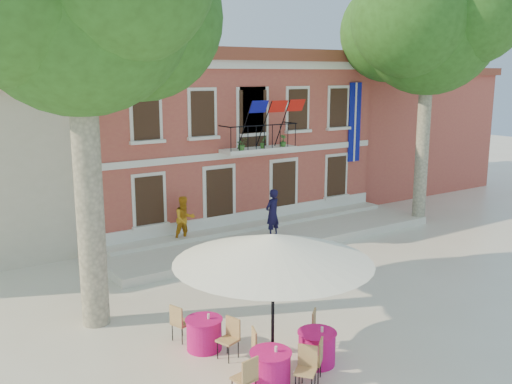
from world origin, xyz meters
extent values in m
plane|color=beige|center=(0.00, 0.00, 0.00)|extent=(90.00, 90.00, 0.00)
cube|color=#B25440|center=(2.00, 10.00, 3.50)|extent=(13.00, 8.00, 7.00)
cube|color=brown|center=(2.00, 10.00, 7.25)|extent=(13.50, 8.50, 0.50)
cube|color=silver|center=(2.00, 6.05, 6.85)|extent=(13.30, 0.35, 0.35)
cube|color=silver|center=(2.00, 5.55, 3.50)|extent=(3.20, 0.90, 0.15)
cube|color=black|center=(2.00, 5.15, 4.50)|extent=(3.20, 0.04, 0.04)
cube|color=#0C1389|center=(7.60, 5.94, 4.30)|extent=(0.70, 0.05, 3.60)
cube|color=#0B0D83|center=(1.10, 4.80, 5.25)|extent=(0.76, 0.27, 0.47)
cube|color=red|center=(2.00, 4.80, 5.25)|extent=(0.76, 0.29, 0.47)
cube|color=red|center=(2.90, 4.80, 5.25)|extent=(0.76, 0.27, 0.47)
imported|color=#26591E|center=(1.00, 5.25, 3.82)|extent=(0.43, 0.37, 0.48)
imported|color=#26591E|center=(2.00, 5.25, 3.82)|extent=(0.26, 0.21, 0.48)
imported|color=#26591E|center=(3.00, 5.25, 3.82)|extent=(0.27, 0.27, 0.48)
cube|color=#B25440|center=(14.00, 11.00, 3.00)|extent=(9.00, 9.00, 6.00)
cube|color=brown|center=(14.00, 11.00, 6.20)|extent=(9.40, 9.40, 0.40)
cube|color=silver|center=(2.00, 4.40, 0.15)|extent=(14.00, 3.40, 0.30)
cylinder|color=#A59E84|center=(-6.45, 0.80, 3.52)|extent=(0.70, 0.70, 7.04)
cylinder|color=#A59E84|center=(8.90, 3.06, 3.62)|extent=(0.56, 0.56, 7.23)
sphere|color=#224816|center=(8.90, 3.06, 8.47)|extent=(5.79, 5.79, 5.79)
cylinder|color=black|center=(-4.08, -3.89, 0.04)|extent=(0.67, 0.67, 0.08)
cylinder|color=black|center=(-4.08, -3.89, 1.41)|extent=(0.07, 0.07, 2.81)
cone|color=white|center=(-4.08, -3.89, 2.87)|extent=(4.27, 4.27, 0.62)
imported|color=black|center=(1.58, 3.99, 1.24)|extent=(0.78, 0.62, 1.88)
imported|color=orange|center=(-1.51, 5.32, 1.17)|extent=(0.85, 0.67, 1.73)
cylinder|color=#C41280|center=(-4.79, -2.08, 0.38)|extent=(0.84, 0.84, 0.75)
cylinder|color=#C41280|center=(-4.79, -2.08, 0.76)|extent=(0.90, 0.90, 0.02)
cube|color=tan|center=(-4.56, -2.80, 0.47)|extent=(0.53, 0.53, 0.95)
cube|color=tan|center=(-5.02, -1.37, 0.47)|extent=(0.53, 0.53, 0.95)
cylinder|color=#C41280|center=(-3.01, -4.14, 0.38)|extent=(0.84, 0.84, 0.75)
cylinder|color=#C41280|center=(-3.01, -4.14, 0.76)|extent=(0.90, 0.90, 0.02)
cube|color=tan|center=(-3.58, -4.63, 0.47)|extent=(0.59, 0.59, 0.95)
cube|color=tan|center=(-2.45, -3.64, 0.47)|extent=(0.59, 0.59, 0.95)
cylinder|color=#C41280|center=(-4.43, -4.31, 0.38)|extent=(0.84, 0.84, 0.75)
cylinder|color=#C41280|center=(-4.43, -4.31, 0.76)|extent=(0.90, 0.90, 0.02)
cube|color=tan|center=(-3.96, -4.90, 0.47)|extent=(0.59, 0.59, 0.95)
cube|color=tan|center=(-4.15, -3.62, 0.47)|extent=(0.55, 0.55, 0.95)
cube|color=tan|center=(-5.17, -4.42, 0.47)|extent=(0.48, 0.48, 0.95)
camera|label=1|loc=(-10.84, -13.25, 6.47)|focal=40.00mm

